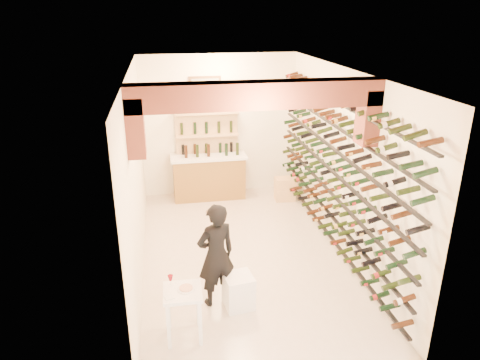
% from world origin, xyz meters
% --- Properties ---
extents(ground, '(6.00, 6.00, 0.00)m').
position_xyz_m(ground, '(0.00, 0.00, 0.00)').
color(ground, beige).
rests_on(ground, ground).
extents(room_shell, '(3.52, 6.02, 3.21)m').
position_xyz_m(room_shell, '(0.00, -0.26, 2.25)').
color(room_shell, white).
rests_on(room_shell, ground).
extents(wine_rack, '(0.32, 5.70, 2.56)m').
position_xyz_m(wine_rack, '(1.53, 0.00, 1.55)').
color(wine_rack, black).
rests_on(wine_rack, ground).
extents(back_counter, '(1.70, 0.62, 1.29)m').
position_xyz_m(back_counter, '(-0.30, 2.65, 0.53)').
color(back_counter, olive).
rests_on(back_counter, ground).
extents(back_shelving, '(1.40, 0.31, 2.73)m').
position_xyz_m(back_shelving, '(-0.30, 2.89, 1.17)').
color(back_shelving, tan).
rests_on(back_shelving, ground).
extents(tasting_table, '(0.51, 0.51, 0.87)m').
position_xyz_m(tasting_table, '(-1.16, -1.97, 0.59)').
color(tasting_table, white).
rests_on(tasting_table, ground).
extents(white_stool, '(0.46, 0.46, 0.50)m').
position_xyz_m(white_stool, '(-0.33, -1.45, 0.25)').
color(white_stool, white).
rests_on(white_stool, ground).
extents(person, '(0.67, 0.55, 1.59)m').
position_xyz_m(person, '(-0.63, -1.30, 0.80)').
color(person, black).
rests_on(person, ground).
extents(chrome_barstool, '(0.34, 0.34, 0.66)m').
position_xyz_m(chrome_barstool, '(-0.45, 0.44, 0.38)').
color(chrome_barstool, silver).
rests_on(chrome_barstool, ground).
extents(crate_lower, '(0.46, 0.34, 0.27)m').
position_xyz_m(crate_lower, '(1.38, 2.20, 0.13)').
color(crate_lower, '#E4B67D').
rests_on(crate_lower, ground).
extents(crate_upper, '(0.47, 0.34, 0.26)m').
position_xyz_m(crate_upper, '(1.38, 2.20, 0.40)').
color(crate_upper, '#E4B67D').
rests_on(crate_upper, crate_lower).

